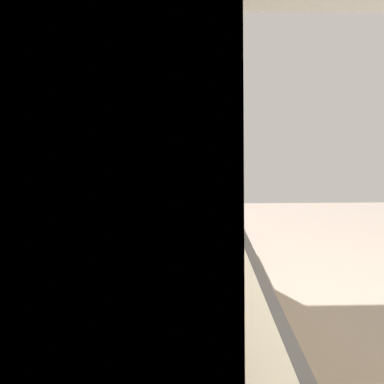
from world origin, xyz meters
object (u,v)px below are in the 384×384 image
at_px(microwave, 189,336).
at_px(bowl, 214,252).
at_px(kettle, 204,191).
at_px(oven_range, 191,214).

height_order(microwave, bowl, microwave).
bearing_deg(kettle, bowl, 180.00).
bearing_deg(oven_range, kettle, -172.36).
xyz_separation_m(oven_range, kettle, (-0.74, -0.10, 0.53)).
bearing_deg(bowl, microwave, 167.47).
height_order(microwave, kettle, microwave).
distance_m(bowl, kettle, 0.85).
height_order(oven_range, kettle, kettle).
distance_m(microwave, bowl, 0.60).
relative_size(oven_range, kettle, 5.89).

